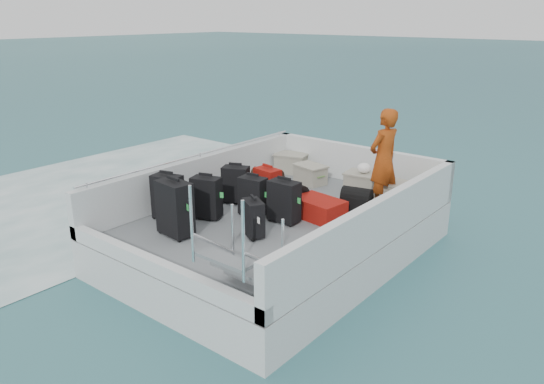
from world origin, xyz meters
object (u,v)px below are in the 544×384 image
at_px(suitcase_6, 253,219).
at_px(crate_1, 310,175).
at_px(crate_3, 396,195).
at_px(suitcase_2, 236,185).
at_px(suitcase_3, 175,209).
at_px(suitcase_5, 267,186).
at_px(crate_0, 291,164).
at_px(crate_2, 363,184).
at_px(suitcase_7, 284,202).
at_px(suitcase_0, 168,198).
at_px(suitcase_1, 206,198).
at_px(suitcase_8, 319,208).
at_px(suitcase_4, 253,197).
at_px(passenger, 383,159).

height_order(suitcase_6, crate_1, suitcase_6).
height_order(crate_1, crate_3, crate_3).
distance_m(suitcase_2, suitcase_3, 1.61).
height_order(suitcase_2, suitcase_5, suitcase_2).
distance_m(suitcase_3, suitcase_5, 1.90).
xyz_separation_m(crate_0, crate_2, (1.81, -0.29, -0.00)).
height_order(suitcase_3, suitcase_7, suitcase_3).
distance_m(suitcase_0, suitcase_5, 1.70).
bearing_deg(suitcase_7, crate_3, 58.75).
height_order(suitcase_2, crate_1, suitcase_2).
bearing_deg(suitcase_0, suitcase_1, 28.51).
distance_m(suitcase_3, crate_1, 3.26).
bearing_deg(suitcase_2, crate_0, 74.80).
xyz_separation_m(suitcase_0, suitcase_3, (0.57, -0.35, 0.05)).
bearing_deg(suitcase_8, crate_0, 54.55).
bearing_deg(suitcase_4, suitcase_3, -110.91).
xyz_separation_m(suitcase_1, suitcase_8, (1.34, 1.12, -0.18)).
distance_m(suitcase_2, suitcase_5, 0.53).
bearing_deg(crate_2, suitcase_5, -125.40).
bearing_deg(crate_2, suitcase_3, -109.34).
xyz_separation_m(suitcase_0, suitcase_1, (0.44, 0.40, -0.02)).
relative_size(suitcase_6, suitcase_7, 0.82).
xyz_separation_m(suitcase_1, suitcase_6, (1.03, -0.08, -0.06)).
bearing_deg(suitcase_8, crate_3, -20.37).
relative_size(crate_1, crate_3, 0.88).
relative_size(suitcase_1, suitcase_8, 0.85).
height_order(suitcase_0, crate_2, suitcase_0).
height_order(suitcase_6, suitcase_7, suitcase_7).
height_order(suitcase_8, crate_3, crate_3).
bearing_deg(crate_3, suitcase_0, -131.43).
distance_m(suitcase_4, crate_2, 2.19).
xyz_separation_m(crate_0, passenger, (2.39, -0.72, 0.64)).
bearing_deg(suitcase_3, crate_0, 105.74).
distance_m(suitcase_0, crate_3, 3.72).
height_order(suitcase_2, crate_3, suitcase_2).
bearing_deg(suitcase_8, suitcase_2, 108.83).
relative_size(crate_1, crate_2, 0.92).
relative_size(suitcase_0, suitcase_3, 0.88).
height_order(suitcase_2, suitcase_4, suitcase_2).
xyz_separation_m(suitcase_2, suitcase_3, (0.28, -1.58, 0.09)).
bearing_deg(suitcase_2, suitcase_3, -105.03).
bearing_deg(crate_2, suitcase_1, -116.92).
bearing_deg(suitcase_7, suitcase_0, -146.86).
distance_m(crate_1, crate_3, 1.81).
bearing_deg(crate_3, crate_2, 165.78).
height_order(suitcase_3, suitcase_5, suitcase_3).
bearing_deg(crate_2, crate_1, -175.91).
relative_size(crate_0, crate_3, 0.96).
height_order(crate_0, crate_3, crate_3).
bearing_deg(suitcase_6, suitcase_4, 162.60).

